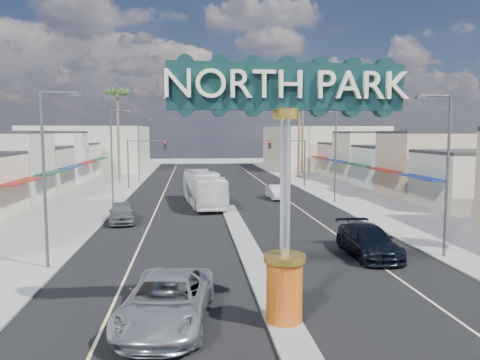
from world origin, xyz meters
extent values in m
plane|color=gray|center=(0.00, 30.00, 0.00)|extent=(160.00, 160.00, 0.00)
cube|color=black|center=(0.00, 30.00, 0.01)|extent=(20.00, 120.00, 0.01)
cube|color=gray|center=(0.00, 14.00, 0.08)|extent=(1.30, 30.00, 0.16)
cube|color=gray|center=(-14.00, 30.00, 0.06)|extent=(8.00, 120.00, 0.12)
cube|color=gray|center=(14.00, 30.00, 0.06)|extent=(8.00, 120.00, 0.12)
cube|color=beige|center=(-24.00, 43.00, 3.00)|extent=(12.00, 42.00, 6.00)
cube|color=#B7B29E|center=(24.00, 43.00, 3.00)|extent=(12.00, 42.00, 6.00)
cube|color=#B7B29E|center=(-22.00, 75.00, 4.00)|extent=(20.00, 20.00, 8.00)
cube|color=beige|center=(22.00, 75.00, 4.00)|extent=(20.00, 20.00, 8.00)
cylinder|color=red|center=(0.00, 2.00, 1.26)|extent=(1.30, 1.30, 2.20)
cylinder|color=gold|center=(0.00, 2.00, 2.49)|extent=(1.50, 1.50, 0.25)
cylinder|color=#B7B7BC|center=(0.00, 2.00, 5.01)|extent=(0.36, 0.36, 4.80)
cylinder|color=gold|center=(0.00, 2.00, 7.58)|extent=(0.90, 0.90, 0.35)
cube|color=black|center=(0.00, 2.00, 8.51)|extent=(8.20, 0.50, 1.60)
cylinder|color=#47474C|center=(-11.00, 44.00, 3.00)|extent=(0.18, 0.18, 6.00)
cylinder|color=#47474C|center=(-8.50, 44.00, 5.90)|extent=(5.00, 0.12, 0.12)
cube|color=black|center=(-6.50, 44.00, 5.40)|extent=(0.32, 0.32, 1.00)
sphere|color=red|center=(-6.50, 43.82, 5.72)|extent=(0.22, 0.22, 0.22)
cylinder|color=#47474C|center=(11.00, 44.00, 3.00)|extent=(0.18, 0.18, 6.00)
cylinder|color=#47474C|center=(8.50, 44.00, 5.90)|extent=(5.00, 0.12, 0.12)
cube|color=black|center=(6.50, 44.00, 5.40)|extent=(0.32, 0.32, 1.00)
sphere|color=red|center=(6.50, 43.82, 5.72)|extent=(0.22, 0.22, 0.22)
cylinder|color=#47474C|center=(-10.60, 10.00, 4.50)|extent=(0.16, 0.16, 9.00)
cylinder|color=#47474C|center=(-9.70, 10.00, 8.90)|extent=(1.80, 0.10, 0.10)
cube|color=#47474C|center=(-8.90, 10.00, 8.80)|extent=(0.50, 0.22, 0.15)
cylinder|color=#47474C|center=(-10.60, 30.00, 4.50)|extent=(0.16, 0.16, 9.00)
cylinder|color=#47474C|center=(-9.70, 30.00, 8.90)|extent=(1.80, 0.10, 0.10)
cube|color=#47474C|center=(-8.90, 30.00, 8.80)|extent=(0.50, 0.22, 0.15)
cylinder|color=#47474C|center=(-10.60, 52.00, 4.50)|extent=(0.16, 0.16, 9.00)
cylinder|color=#47474C|center=(-9.70, 52.00, 8.90)|extent=(1.80, 0.10, 0.10)
cube|color=#47474C|center=(-8.90, 52.00, 8.80)|extent=(0.50, 0.22, 0.15)
cylinder|color=#47474C|center=(10.60, 10.00, 4.50)|extent=(0.16, 0.16, 9.00)
cylinder|color=#47474C|center=(9.70, 10.00, 8.90)|extent=(1.80, 0.10, 0.10)
cube|color=#47474C|center=(8.90, 10.00, 8.80)|extent=(0.50, 0.22, 0.15)
cylinder|color=#47474C|center=(10.60, 30.00, 4.50)|extent=(0.16, 0.16, 9.00)
cylinder|color=#47474C|center=(9.70, 30.00, 8.90)|extent=(1.80, 0.10, 0.10)
cube|color=#47474C|center=(8.90, 30.00, 8.80)|extent=(0.50, 0.22, 0.15)
cylinder|color=#47474C|center=(10.60, 52.00, 4.50)|extent=(0.16, 0.16, 9.00)
cylinder|color=#47474C|center=(9.70, 52.00, 8.90)|extent=(1.80, 0.10, 0.10)
cube|color=#47474C|center=(8.90, 52.00, 8.80)|extent=(0.50, 0.22, 0.15)
cylinder|color=brown|center=(-13.00, 50.00, 6.00)|extent=(0.36, 0.36, 12.00)
cylinder|color=brown|center=(13.00, 56.00, 5.50)|extent=(0.36, 0.36, 11.00)
cylinder|color=brown|center=(15.00, 62.00, 6.50)|extent=(0.36, 0.36, 13.00)
imported|color=#B8B8BD|center=(-4.23, 2.51, 0.89)|extent=(3.79, 6.74, 1.78)
imported|color=black|center=(6.60, 10.93, 0.85)|extent=(2.40, 5.86, 1.70)
imported|color=slate|center=(-8.66, 22.19, 0.81)|extent=(2.55, 4.97, 1.62)
imported|color=silver|center=(5.50, 33.70, 0.72)|extent=(1.76, 4.46, 1.45)
imported|color=white|center=(-2.18, 30.31, 1.61)|extent=(4.04, 11.80, 3.22)
camera|label=1|loc=(-3.27, -14.05, 6.96)|focal=35.00mm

